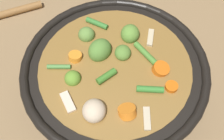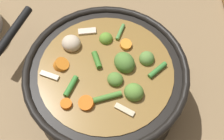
% 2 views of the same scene
% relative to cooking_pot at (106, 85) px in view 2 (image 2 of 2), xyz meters
% --- Properties ---
extents(ground_plane, '(1.10, 1.10, 0.00)m').
position_rel_cooking_pot_xyz_m(ground_plane, '(0.00, -0.00, -0.07)').
color(ground_plane, '#8C704C').
extents(cooking_pot, '(0.31, 0.31, 0.15)m').
position_rel_cooking_pot_xyz_m(cooking_pot, '(0.00, 0.00, 0.00)').
color(cooking_pot, black).
rests_on(cooking_pot, ground_plane).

